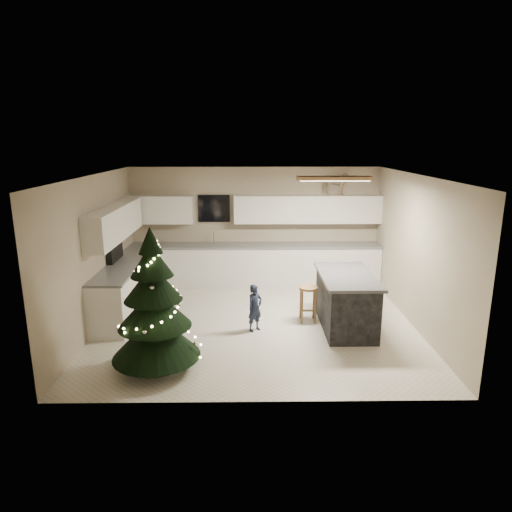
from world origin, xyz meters
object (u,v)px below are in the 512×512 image
island (346,301)px  christmas_tree (154,312)px  bar_stool (308,295)px  rocking_horse (335,183)px  toddler (255,308)px

island → christmas_tree: 3.33m
island → bar_stool: (-0.61, 0.27, 0.01)m
island → rocking_horse: 3.07m
bar_stool → rocking_horse: bearing=69.8°
toddler → rocking_horse: size_ratio=1.32×
island → toddler: bearing=-175.2°
christmas_tree → bar_stool: bearing=35.8°
rocking_horse → christmas_tree: bearing=154.0°
island → bar_stool: 0.67m
christmas_tree → rocking_horse: size_ratio=3.32×
island → christmas_tree: christmas_tree is taller
island → bar_stool: bearing=156.1°
toddler → rocking_horse: rocking_horse is taller
bar_stool → rocking_horse: size_ratio=1.04×
bar_stool → christmas_tree: christmas_tree is taller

